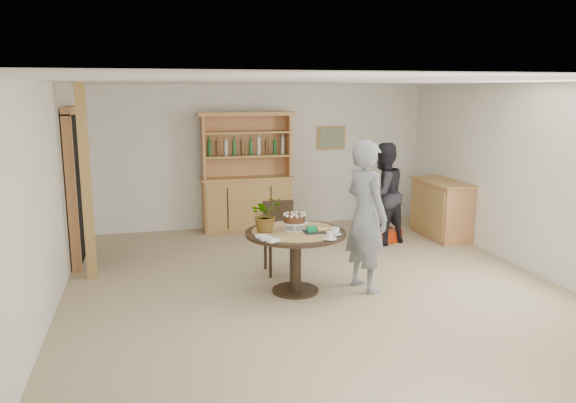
# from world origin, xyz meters

# --- Properties ---
(ground) EXTENTS (7.00, 7.00, 0.00)m
(ground) POSITION_xyz_m (0.00, 0.00, 0.00)
(ground) COLOR #C7B688
(ground) RESTS_ON ground
(room_shell) EXTENTS (6.04, 7.04, 2.52)m
(room_shell) POSITION_xyz_m (0.00, 0.01, 1.74)
(room_shell) COLOR white
(room_shell) RESTS_ON ground
(doorway) EXTENTS (0.13, 1.10, 2.18)m
(doorway) POSITION_xyz_m (-2.93, 2.00, 1.11)
(doorway) COLOR black
(doorway) RESTS_ON ground
(pine_post) EXTENTS (0.12, 0.12, 2.50)m
(pine_post) POSITION_xyz_m (-2.70, 1.20, 1.25)
(pine_post) COLOR tan
(pine_post) RESTS_ON ground
(hutch) EXTENTS (1.62, 0.54, 2.04)m
(hutch) POSITION_xyz_m (-0.30, 3.24, 0.69)
(hutch) COLOR tan
(hutch) RESTS_ON ground
(sideboard) EXTENTS (0.54, 1.26, 0.94)m
(sideboard) POSITION_xyz_m (2.74, 2.00, 0.47)
(sideboard) COLOR tan
(sideboard) RESTS_ON ground
(dining_table) EXTENTS (1.20, 1.20, 0.76)m
(dining_table) POSITION_xyz_m (-0.27, 0.07, 0.60)
(dining_table) COLOR black
(dining_table) RESTS_ON ground
(dining_chair) EXTENTS (0.43, 0.43, 0.95)m
(dining_chair) POSITION_xyz_m (-0.27, 0.90, 0.54)
(dining_chair) COLOR black
(dining_chair) RESTS_ON ground
(birthday_cake) EXTENTS (0.30, 0.30, 0.20)m
(birthday_cake) POSITION_xyz_m (-0.27, 0.12, 0.88)
(birthday_cake) COLOR white
(birthday_cake) RESTS_ON dining_table
(flower_vase) EXTENTS (0.47, 0.44, 0.42)m
(flower_vase) POSITION_xyz_m (-0.62, 0.12, 0.97)
(flower_vase) COLOR #3F7233
(flower_vase) RESTS_ON dining_table
(gift_tray) EXTENTS (0.30, 0.20, 0.08)m
(gift_tray) POSITION_xyz_m (-0.05, -0.06, 0.79)
(gift_tray) COLOR black
(gift_tray) RESTS_ON dining_table
(coffee_cup_a) EXTENTS (0.15, 0.15, 0.09)m
(coffee_cup_a) POSITION_xyz_m (0.13, -0.21, 0.80)
(coffee_cup_a) COLOR white
(coffee_cup_a) RESTS_ON dining_table
(coffee_cup_b) EXTENTS (0.15, 0.15, 0.08)m
(coffee_cup_b) POSITION_xyz_m (0.01, -0.38, 0.79)
(coffee_cup_b) COLOR white
(coffee_cup_b) RESTS_ON dining_table
(napkins) EXTENTS (0.24, 0.33, 0.03)m
(napkins) POSITION_xyz_m (-0.68, -0.25, 0.77)
(napkins) COLOR white
(napkins) RESTS_ON dining_table
(teen_boy) EXTENTS (0.61, 0.76, 1.83)m
(teen_boy) POSITION_xyz_m (0.58, -0.03, 0.92)
(teen_boy) COLOR slate
(teen_boy) RESTS_ON ground
(adult_person) EXTENTS (0.95, 0.85, 1.61)m
(adult_person) POSITION_xyz_m (1.62, 1.83, 0.80)
(adult_person) COLOR black
(adult_person) RESTS_ON ground
(red_suitcase) EXTENTS (0.71, 0.59, 0.21)m
(red_suitcase) POSITION_xyz_m (1.63, 1.91, 0.10)
(red_suitcase) COLOR #B82B09
(red_suitcase) RESTS_ON ground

